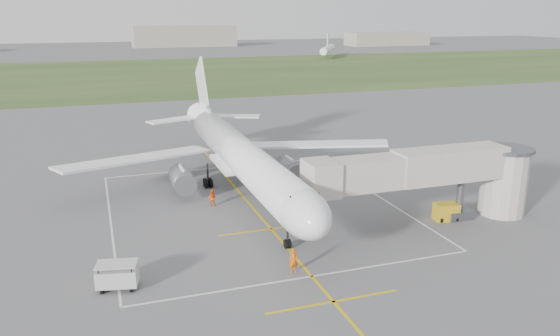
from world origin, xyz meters
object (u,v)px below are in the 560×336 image
object	(u,v)px
airliner	(240,156)
ramp_worker_nose	(294,261)
ramp_worker_wing	(212,198)
jet_bridge	(442,174)
gpu_unit	(446,212)
baggage_cart	(117,276)

from	to	relation	value
airliner	ramp_worker_nose	size ratio (longest dim) A/B	23.95
ramp_worker_nose	ramp_worker_wing	distance (m)	17.21
jet_bridge	gpu_unit	xyz separation A→B (m)	(0.99, 0.21, -3.92)
airliner	gpu_unit	size ratio (longest dim) A/B	19.26
jet_bridge	baggage_cart	size ratio (longest dim) A/B	7.37
jet_bridge	baggage_cart	bearing A→B (deg)	-172.95
airliner	jet_bridge	bearing A→B (deg)	-42.19
airliner	ramp_worker_wing	size ratio (longest dim) A/B	27.17
jet_bridge	ramp_worker_wing	bearing A→B (deg)	149.31
baggage_cart	ramp_worker_nose	bearing A→B (deg)	4.71
ramp_worker_wing	gpu_unit	bearing A→B (deg)	171.33
gpu_unit	ramp_worker_wing	size ratio (longest dim) A/B	1.41
gpu_unit	ramp_worker_nose	distance (m)	18.65
ramp_worker_wing	ramp_worker_nose	bearing A→B (deg)	119.42
ramp_worker_nose	jet_bridge	bearing A→B (deg)	19.50
airliner	ramp_worker_nose	world-z (taller)	airliner
ramp_worker_wing	jet_bridge	bearing A→B (deg)	169.65
gpu_unit	ramp_worker_nose	size ratio (longest dim) A/B	1.24
gpu_unit	ramp_worker_nose	xyz separation A→B (m)	(-17.78, -5.63, 0.15)
airliner	jet_bridge	distance (m)	21.22
airliner	baggage_cart	world-z (taller)	airliner
jet_bridge	ramp_worker_nose	distance (m)	18.04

